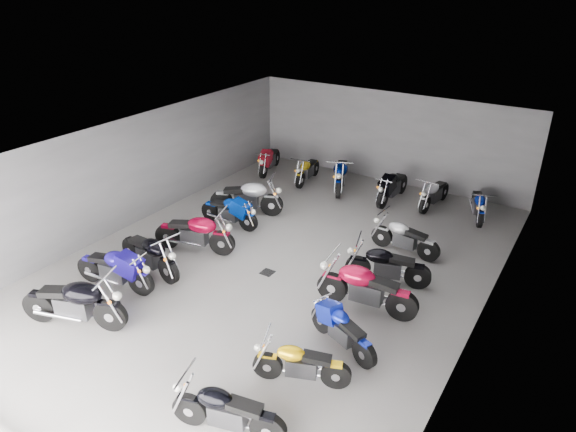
% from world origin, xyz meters
% --- Properties ---
extents(ground, '(14.00, 14.00, 0.00)m').
position_xyz_m(ground, '(0.00, 0.00, 0.00)').
color(ground, gray).
rests_on(ground, ground).
extents(wall_back, '(10.00, 0.10, 3.20)m').
position_xyz_m(wall_back, '(0.00, 7.00, 1.60)').
color(wall_back, slate).
rests_on(wall_back, ground).
extents(wall_left, '(0.10, 14.00, 3.20)m').
position_xyz_m(wall_left, '(-5.00, 0.00, 1.60)').
color(wall_left, slate).
rests_on(wall_left, ground).
extents(wall_right, '(0.10, 14.00, 3.20)m').
position_xyz_m(wall_right, '(5.00, 0.00, 1.60)').
color(wall_right, slate).
rests_on(wall_right, ground).
extents(ceiling, '(10.00, 14.00, 0.04)m').
position_xyz_m(ceiling, '(0.00, 0.00, 3.22)').
color(ceiling, black).
rests_on(ceiling, wall_back).
extents(drain_grate, '(0.32, 0.32, 0.01)m').
position_xyz_m(drain_grate, '(0.00, -0.50, 0.01)').
color(drain_grate, black).
rests_on(drain_grate, ground).
extents(motorcycle_left_a, '(2.30, 1.02, 1.06)m').
position_xyz_m(motorcycle_left_a, '(-2.24, -4.43, 0.58)').
color(motorcycle_left_a, black).
rests_on(motorcycle_left_a, ground).
extents(motorcycle_left_b, '(2.18, 0.55, 0.96)m').
position_xyz_m(motorcycle_left_b, '(-2.67, -2.99, 0.53)').
color(motorcycle_left_b, black).
rests_on(motorcycle_left_b, ground).
extents(motorcycle_left_c, '(2.22, 0.55, 0.98)m').
position_xyz_m(motorcycle_left_c, '(-2.49, -2.05, 0.53)').
color(motorcycle_left_c, black).
rests_on(motorcycle_left_c, ground).
extents(motorcycle_left_d, '(2.23, 0.84, 1.01)m').
position_xyz_m(motorcycle_left_d, '(-2.26, -0.62, 0.55)').
color(motorcycle_left_d, black).
rests_on(motorcycle_left_d, ground).
extents(motorcycle_left_e, '(1.98, 0.40, 0.87)m').
position_xyz_m(motorcycle_left_e, '(-2.43, 1.07, 0.48)').
color(motorcycle_left_e, black).
rests_on(motorcycle_left_e, ground).
extents(motorcycle_left_f, '(2.18, 1.05, 1.02)m').
position_xyz_m(motorcycle_left_f, '(-2.49, 2.04, 0.56)').
color(motorcycle_left_f, black).
rests_on(motorcycle_left_f, ground).
extents(motorcycle_right_a, '(1.96, 0.66, 0.88)m').
position_xyz_m(motorcycle_right_a, '(2.25, -4.94, 0.48)').
color(motorcycle_right_a, black).
rests_on(motorcycle_right_a, ground).
extents(motorcycle_right_b, '(1.76, 0.79, 0.81)m').
position_xyz_m(motorcycle_right_b, '(2.67, -3.31, 0.44)').
color(motorcycle_right_b, black).
rests_on(motorcycle_right_b, ground).
extents(motorcycle_right_c, '(1.79, 0.82, 0.83)m').
position_xyz_m(motorcycle_right_c, '(2.87, -2.03, 0.45)').
color(motorcycle_right_c, black).
rests_on(motorcycle_right_c, ground).
extents(motorcycle_right_d, '(2.34, 0.53, 1.03)m').
position_xyz_m(motorcycle_right_d, '(2.72, -0.59, 0.56)').
color(motorcycle_right_d, black).
rests_on(motorcycle_right_d, ground).
extents(motorcycle_right_e, '(2.03, 0.74, 0.92)m').
position_xyz_m(motorcycle_right_e, '(2.71, 0.66, 0.50)').
color(motorcycle_right_e, black).
rests_on(motorcycle_right_e, ground).
extents(motorcycle_right_f, '(1.96, 0.42, 0.86)m').
position_xyz_m(motorcycle_right_f, '(2.52, 2.31, 0.47)').
color(motorcycle_right_f, black).
rests_on(motorcycle_right_f, ground).
extents(motorcycle_back_a, '(0.66, 1.99, 0.89)m').
position_xyz_m(motorcycle_back_a, '(-3.99, 5.45, 0.49)').
color(motorcycle_back_a, black).
rests_on(motorcycle_back_a, ground).
extents(motorcycle_back_b, '(0.44, 1.90, 0.84)m').
position_xyz_m(motorcycle_back_b, '(-2.27, 5.33, 0.46)').
color(motorcycle_back_b, black).
rests_on(motorcycle_back_b, ground).
extents(motorcycle_back_c, '(1.03, 2.20, 1.02)m').
position_xyz_m(motorcycle_back_c, '(-0.95, 5.37, 0.56)').
color(motorcycle_back_c, black).
rests_on(motorcycle_back_c, ground).
extents(motorcycle_back_d, '(0.44, 2.14, 0.94)m').
position_xyz_m(motorcycle_back_d, '(0.93, 5.39, 0.51)').
color(motorcycle_back_d, black).
rests_on(motorcycle_back_d, ground).
extents(motorcycle_back_e, '(0.44, 1.96, 0.86)m').
position_xyz_m(motorcycle_back_e, '(2.25, 5.67, 0.47)').
color(motorcycle_back_e, black).
rests_on(motorcycle_back_e, ground).
extents(motorcycle_back_f, '(0.78, 1.82, 0.83)m').
position_xyz_m(motorcycle_back_f, '(3.65, 5.57, 0.46)').
color(motorcycle_back_f, black).
rests_on(motorcycle_back_f, ground).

